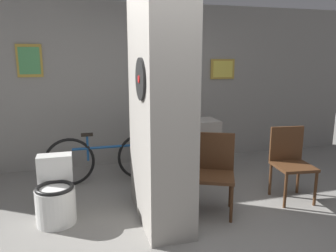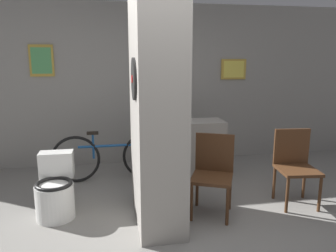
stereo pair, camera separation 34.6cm
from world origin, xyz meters
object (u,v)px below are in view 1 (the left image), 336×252
(chair_near_pillar, at_px, (214,169))
(chair_by_doorway, at_px, (290,160))
(toilet, at_px, (56,196))
(bottle_tall, at_px, (175,115))
(bicycle, at_px, (106,158))

(chair_near_pillar, height_order, chair_by_doorway, same)
(toilet, height_order, bottle_tall, bottle_tall)
(bicycle, bearing_deg, chair_by_doorway, -27.97)
(chair_near_pillar, height_order, bottle_tall, bottle_tall)
(chair_by_doorway, relative_size, bottle_tall, 3.60)
(chair_near_pillar, bearing_deg, bottle_tall, 120.53)
(chair_by_doorway, relative_size, bicycle, 0.54)
(chair_by_doorway, bearing_deg, bicycle, 158.56)
(chair_near_pillar, relative_size, chair_by_doorway, 1.00)
(toilet, distance_m, bottle_tall, 1.99)
(toilet, relative_size, bicycle, 0.41)
(toilet, relative_size, chair_near_pillar, 0.76)
(chair_by_doorway, bearing_deg, toilet, -176.75)
(toilet, relative_size, bottle_tall, 2.75)
(chair_near_pillar, bearing_deg, toilet, -162.79)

